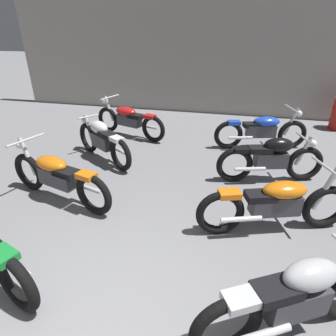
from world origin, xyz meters
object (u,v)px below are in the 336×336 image
object	(u,v)px
motorcycle_left_row_3	(129,119)
motorcycle_right_row_3	(262,130)
motorcycle_left_row_1	(57,176)
motorcycle_right_row_0	(296,298)
motorcycle_right_row_2	(271,158)
motorcycle_left_row_2	(103,140)
motorcycle_right_row_1	(276,203)

from	to	relation	value
motorcycle_left_row_3	motorcycle_right_row_3	xyz separation A→B (m)	(3.29, -0.05, 0.00)
motorcycle_right_row_3	motorcycle_left_row_3	bearing A→B (deg)	179.19
motorcycle_left_row_1	motorcycle_left_row_3	bearing A→B (deg)	89.91
motorcycle_left_row_3	motorcycle_right_row_0	xyz separation A→B (m)	(3.35, -4.70, 0.01)
motorcycle_right_row_0	motorcycle_right_row_3	size ratio (longest dim) A/B	0.83
motorcycle_left_row_1	motorcycle_right_row_2	world-z (taller)	motorcycle_left_row_1
motorcycle_left_row_1	motorcycle_right_row_0	xyz separation A→B (m)	(3.36, -1.52, 0.01)
motorcycle_left_row_2	motorcycle_right_row_0	size ratio (longest dim) A/B	0.97
motorcycle_left_row_2	motorcycle_right_row_1	bearing A→B (deg)	-25.93
motorcycle_right_row_1	motorcycle_right_row_2	distance (m)	1.49
motorcycle_left_row_1	motorcycle_right_row_3	xyz separation A→B (m)	(3.29, 3.13, 0.00)
motorcycle_right_row_2	motorcycle_right_row_3	bearing A→B (deg)	93.24
motorcycle_left_row_3	motorcycle_right_row_1	bearing A→B (deg)	-43.48
motorcycle_right_row_1	motorcycle_right_row_2	bearing A→B (deg)	88.07
motorcycle_left_row_2	motorcycle_right_row_0	world-z (taller)	same
motorcycle_left_row_3	motorcycle_right_row_0	size ratio (longest dim) A/B	1.19
motorcycle_left_row_1	motorcycle_right_row_0	world-z (taller)	motorcycle_left_row_1
motorcycle_left_row_2	motorcycle_left_row_3	distance (m)	1.54
motorcycle_right_row_0	motorcycle_right_row_2	bearing A→B (deg)	89.54
motorcycle_right_row_0	motorcycle_right_row_3	xyz separation A→B (m)	(-0.07, 4.65, -0.01)
motorcycle_right_row_1	motorcycle_right_row_0	bearing A→B (deg)	-89.03
motorcycle_left_row_3	motorcycle_right_row_1	xyz separation A→B (m)	(3.33, -3.15, 0.00)
motorcycle_left_row_1	motorcycle_left_row_3	size ratio (longest dim) A/B	1.01
motorcycle_right_row_1	motorcycle_right_row_3	bearing A→B (deg)	90.76
motorcycle_left_row_2	motorcycle_right_row_3	size ratio (longest dim) A/B	0.80
motorcycle_right_row_1	motorcycle_right_row_2	world-z (taller)	motorcycle_right_row_1
motorcycle_left_row_3	motorcycle_right_row_2	xyz separation A→B (m)	(3.38, -1.66, 0.01)
motorcycle_right_row_0	motorcycle_left_row_3	bearing A→B (deg)	125.53
motorcycle_right_row_1	motorcycle_right_row_3	xyz separation A→B (m)	(-0.04, 3.11, 0.00)
motorcycle_right_row_0	motorcycle_right_row_2	distance (m)	3.03
motorcycle_left_row_1	motorcycle_left_row_3	world-z (taller)	same
motorcycle_left_row_2	motorcycle_right_row_2	world-z (taller)	same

